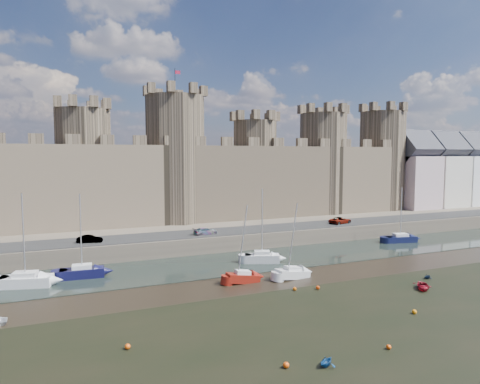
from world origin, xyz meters
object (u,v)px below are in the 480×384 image
Objects in this scene: sailboat_3 at (400,238)px; sailboat_4 at (243,277)px; sailboat_0 at (25,280)px; dinghy_1 at (326,362)px; sailboat_1 at (82,272)px; sailboat_5 at (292,273)px; car_3 at (340,220)px; car_1 at (90,239)px; car_2 at (206,231)px; sailboat_2 at (262,257)px.

sailboat_4 is (-33.62, -10.51, -0.05)m from sailboat_3.
sailboat_0 reaches higher than dinghy_1.
sailboat_4 is 20.68m from dinghy_1.
sailboat_3 is (56.76, 2.63, -0.08)m from sailboat_0.
sailboat_1 reaches higher than sailboat_4.
sailboat_5 is 6.48× the size of dinghy_1.
sailboat_0 is at bearing 157.74° from sailboat_5.
sailboat_1 is at bearing 86.65° from car_3.
sailboat_3 reaches higher than sailboat_5.
car_1 is 49.84m from sailboat_3.
sailboat_3 is at bearing 17.13° from sailboat_0.
car_1 is 2.45× the size of dinghy_1.
car_3 reaches higher than car_2.
car_3 is at bearing 144.34° from sailboat_3.
car_3 is 23.44m from sailboat_2.
sailboat_3 is 1.02× the size of sailboat_4.
sailboat_1 is 1.11× the size of sailboat_5.
dinghy_1 is at bearing -96.82° from sailboat_4.
sailboat_0 is 29.17m from sailboat_2.
sailboat_0 is 56.82m from sailboat_3.
car_1 reaches higher than dinghy_1.
car_1 is at bearing 133.85° from sailboat_5.
car_3 is 10.42m from sailboat_3.
sailboat_2 is at bearing -102.42° from car_1.
car_3 is at bearing -62.52° from dinghy_1.
car_2 is 38.33m from dinghy_1.
sailboat_0 is 35.12m from dinghy_1.
sailboat_1 is 1.11× the size of sailboat_4.
sailboat_2 is at bearing 102.51° from car_3.
car_1 is at bearing 67.25° from sailboat_0.
sailboat_1 is 50.75m from sailboat_3.
sailboat_3 is at bearing 28.83° from sailboat_2.
car_3 reaches higher than car_1.
car_3 is 0.49× the size of sailboat_5.
sailboat_4 is 6.46× the size of dinghy_1.
sailboat_2 is (29.17, -0.58, -0.00)m from sailboat_0.
car_3 is 50.97m from sailboat_0.
sailboat_0 reaches higher than car_3.
dinghy_1 is (14.61, -29.66, -0.43)m from sailboat_1.
sailboat_1 is at bearing -162.34° from sailboat_2.
sailboat_5 reaches higher than car_3.
sailboat_2 reaches higher than sailboat_3.
sailboat_3 is 1.02× the size of sailboat_5.
sailboat_5 is at bearing -1.95° from sailboat_0.
sailboat_2 is at bearing 50.58° from sailboat_4.
sailboat_0 is at bearing -158.97° from sailboat_2.
sailboat_2 is 8.06m from sailboat_5.
sailboat_3 is (27.59, 3.21, -0.08)m from sailboat_2.
sailboat_0 reaches higher than sailboat_2.
sailboat_3 reaches higher than car_2.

